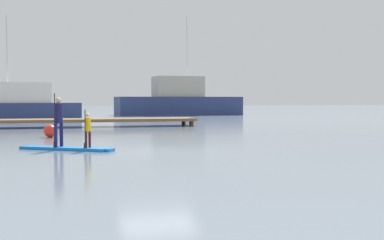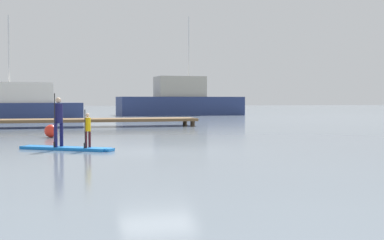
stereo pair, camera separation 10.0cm
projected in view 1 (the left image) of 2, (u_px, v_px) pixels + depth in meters
ground_plane at (158, 151)px, 17.38m from camera, size 240.00×240.00×0.00m
paddleboard_near at (67, 148)px, 17.80m from camera, size 3.11×2.38×0.10m
paddler_adult at (58, 118)px, 17.85m from camera, size 0.41×0.45×1.82m
paddler_child_solo at (88, 128)px, 17.50m from camera, size 0.29×0.35×1.28m
fishing_boat_white_large at (178, 101)px, 57.12m from camera, size 13.63×4.60×10.71m
fishing_boat_green_midground at (18, 106)px, 40.97m from camera, size 9.92×4.68×8.22m
floating_dock at (88, 120)px, 32.58m from camera, size 13.40×2.52×0.51m
mooring_buoy_near at (50, 131)px, 23.60m from camera, size 0.58×0.58×0.58m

